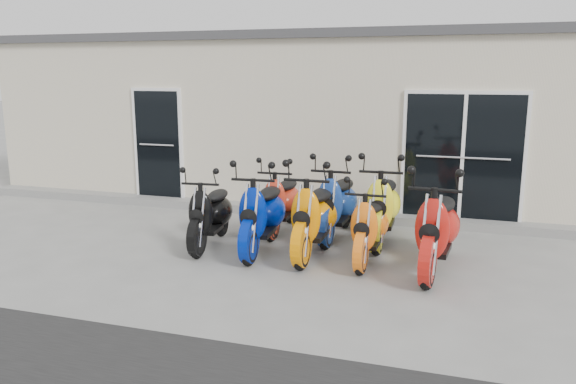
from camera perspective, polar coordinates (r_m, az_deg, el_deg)
name	(u,v)px	position (r m, az deg, el deg)	size (l,w,h in m)	color
ground	(276,248)	(8.50, -1.21, -5.76)	(80.00, 80.00, 0.00)	gray
building	(347,117)	(13.16, 6.05, 7.60)	(14.00, 6.00, 3.20)	beige
roof_cap	(349,42)	(13.15, 6.21, 14.92)	(14.20, 6.20, 0.16)	#3F3F42
front_step	(311,213)	(10.34, 2.35, -2.10)	(14.00, 0.40, 0.15)	gray
door_left	(158,141)	(11.49, -13.05, 5.03)	(1.07, 0.08, 2.22)	black
door_right	(463,154)	(9.93, 17.33, 3.74)	(2.02, 0.08, 2.22)	black
scooter_front_black	(210,205)	(8.53, -7.93, -1.31)	(0.63, 1.75, 1.29)	black
scooter_front_blue	(262,204)	(8.20, -2.65, -1.24)	(0.70, 1.93, 1.43)	#001A8D
scooter_front_orange_a	(315,206)	(8.02, 2.73, -1.42)	(0.72, 1.98, 1.46)	orange
scooter_front_orange_b	(370,217)	(7.85, 8.32, -2.54)	(0.63, 1.73, 1.27)	orange
scooter_front_red	(438,217)	(7.59, 15.00, -2.51)	(0.73, 2.01, 1.49)	red
scooter_back_red	(282,193)	(9.24, -0.64, -0.13)	(0.64, 1.77, 1.30)	red
scooter_back_blue	(337,194)	(8.91, 5.02, -0.24)	(0.70, 1.92, 1.42)	navy
scooter_back_yellow	(383,196)	(8.75, 9.66, -0.43)	(0.72, 1.99, 1.47)	#FFF624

